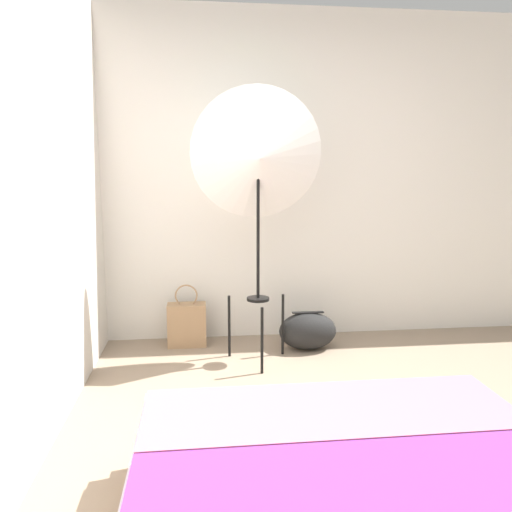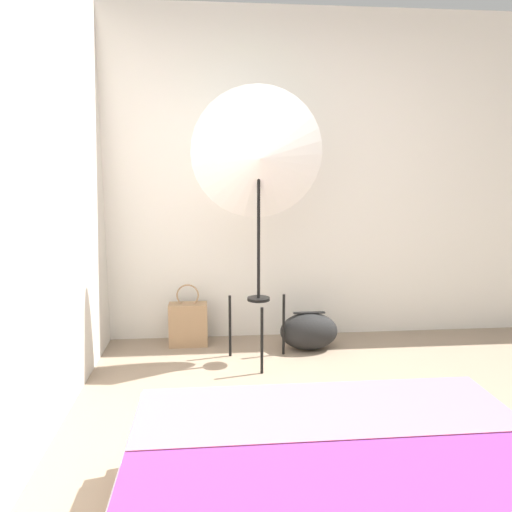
# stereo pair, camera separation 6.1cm
# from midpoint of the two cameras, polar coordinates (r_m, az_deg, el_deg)

# --- Properties ---
(ground_plane) EXTENTS (14.00, 14.00, 0.00)m
(ground_plane) POSITION_cam_midpoint_polar(r_m,az_deg,el_deg) (2.34, 8.05, -25.56)
(ground_plane) COLOR gray
(wall_back) EXTENTS (8.00, 0.05, 2.60)m
(wall_back) POSITION_cam_midpoint_polar(r_m,az_deg,el_deg) (4.04, 0.75, 8.90)
(wall_back) COLOR silver
(wall_back) RESTS_ON ground_plane
(wall_side_left) EXTENTS (0.05, 8.00, 2.60)m
(wall_side_left) POSITION_cam_midpoint_polar(r_m,az_deg,el_deg) (2.96, -22.53, 7.96)
(wall_side_left) COLOR silver
(wall_side_left) RESTS_ON ground_plane
(photo_umbrella) EXTENTS (0.92, 0.43, 1.93)m
(photo_umbrella) POSITION_cam_midpoint_polar(r_m,az_deg,el_deg) (3.43, -0.28, 11.24)
(photo_umbrella) COLOR black
(photo_umbrella) RESTS_ON ground_plane
(tote_bag) EXTENTS (0.30, 0.15, 0.49)m
(tote_bag) POSITION_cam_midpoint_polar(r_m,az_deg,el_deg) (3.97, -8.34, -7.71)
(tote_bag) COLOR #9E7A56
(tote_bag) RESTS_ON ground_plane
(duffel_bag) EXTENTS (0.44, 0.29, 0.29)m
(duffel_bag) POSITION_cam_midpoint_polar(r_m,az_deg,el_deg) (3.89, 5.47, -8.52)
(duffel_bag) COLOR black
(duffel_bag) RESTS_ON ground_plane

